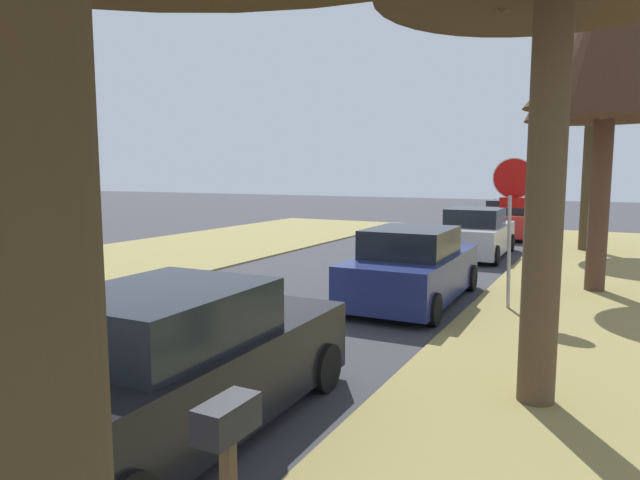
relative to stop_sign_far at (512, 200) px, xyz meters
The scene contains 8 objects.
stop_sign_far is the anchor object (origin of this frame).
street_tree_right_mid_b 4.53m from the stop_sign_far, 61.44° to the left, with size 3.33×3.33×7.30m.
street_tree_right_far 10.74m from the stop_sign_far, 84.52° to the left, with size 4.46×4.46×7.68m.
parked_sedan_black 7.47m from the stop_sign_far, 107.38° to the right, with size 2.03×4.44×1.57m.
parked_sedan_navy 2.41m from the stop_sign_far, behind, with size 2.03×4.44×1.57m.
parked_sedan_silver 7.39m from the stop_sign_far, 107.11° to the left, with size 2.03×4.44×1.57m.
parked_sedan_red 13.28m from the stop_sign_far, 98.86° to the left, with size 2.03×4.44×1.57m.
curbside_mailbox 8.66m from the stop_sign_far, 92.18° to the right, with size 0.22×0.44×1.27m.
Camera 1 is at (6.01, 2.03, 2.70)m, focal length 31.09 mm.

